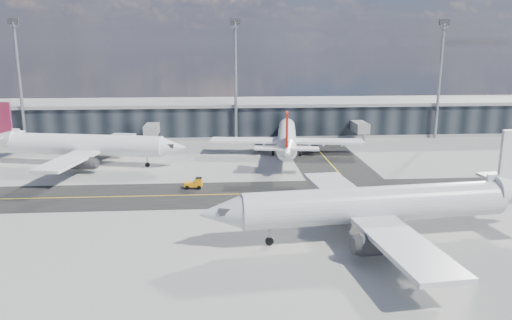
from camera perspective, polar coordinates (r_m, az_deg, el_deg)
The scene contains 9 objects.
ground at distance 75.67m, azimuth -1.12°, elevation -4.80°, with size 300.00×300.00×0.00m, color gray.
taxiway_lanes at distance 86.18m, azimuth 1.11°, elevation -2.52°, with size 180.00×63.00×0.03m.
terminal_concourse at distance 128.31m, azimuth -2.37°, elevation 4.58°, with size 152.00×19.80×8.80m.
floodlight_masts at distance 120.16m, azimuth -2.34°, elevation 9.51°, with size 102.50×0.70×28.90m.
airliner_af at distance 102.92m, azimuth -19.15°, elevation 1.63°, with size 40.77×34.98×12.13m.
airliner_redtail at distance 105.74m, azimuth 3.53°, elevation 2.51°, with size 33.00×38.58×11.43m.
airliner_near at distance 62.72m, azimuth 14.01°, elevation -4.94°, with size 43.84×37.44×12.98m.
baggage_tug at distance 82.74m, azimuth -6.97°, elevation -2.65°, with size 3.00×1.67×1.83m.
service_van at distance 114.48m, azimuth 3.24°, elevation 1.86°, with size 2.82×6.11×1.70m, color white.
Camera 1 is at (-3.59, -71.85, 23.47)m, focal length 35.00 mm.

